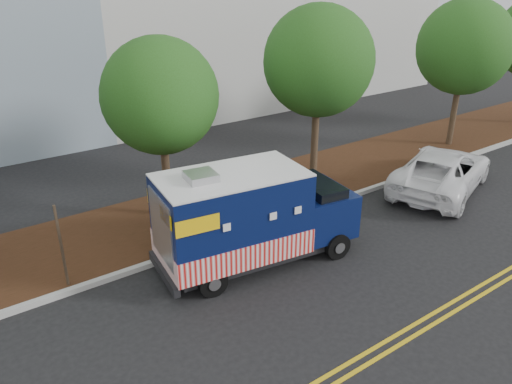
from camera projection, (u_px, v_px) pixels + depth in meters
ground at (213, 275)px, 13.37m from camera, size 120.00×120.00×0.00m
curb at (188, 251)px, 14.38m from camera, size 120.00×0.18×0.15m
mulch_strip at (156, 224)px, 15.94m from camera, size 120.00×4.00×0.15m
centerline_near at (327, 376)px, 10.06m from camera, size 120.00×0.10×0.01m
centerline_far at (336, 384)px, 9.88m from camera, size 120.00×0.10×0.01m
tree_b at (160, 96)px, 14.82m from camera, size 3.52×3.52×5.82m
tree_c at (319, 62)px, 16.89m from camera, size 3.79×3.79×6.56m
tree_d at (465, 47)px, 21.21m from camera, size 4.03×4.03×6.51m
sign_post at (62, 249)px, 12.30m from camera, size 0.06×0.06×2.40m
food_truck at (249, 220)px, 13.42m from camera, size 5.83×2.81×2.96m
white_car at (442, 170)px, 18.25m from camera, size 6.08×4.29×1.54m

